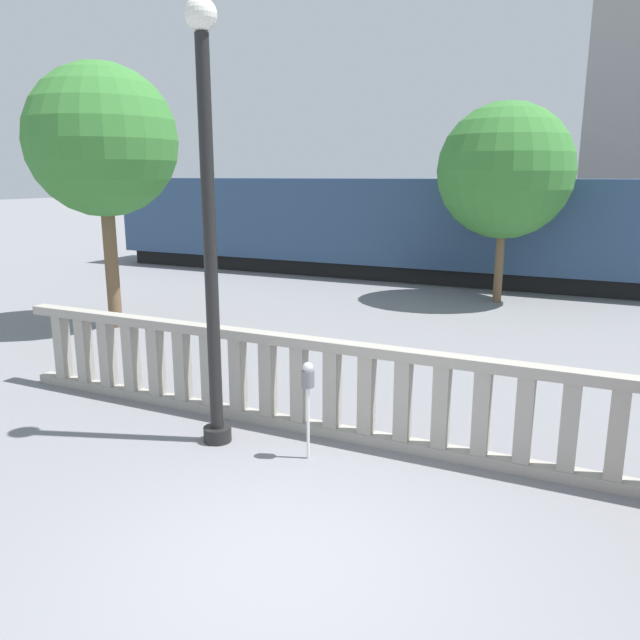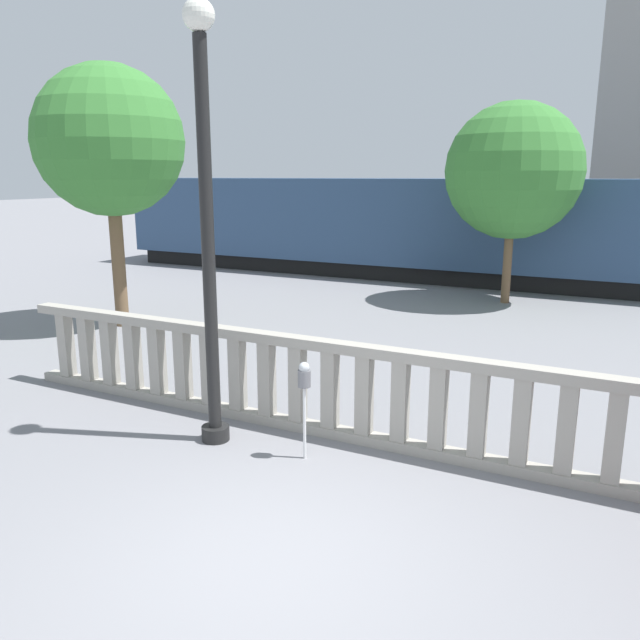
# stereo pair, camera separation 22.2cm
# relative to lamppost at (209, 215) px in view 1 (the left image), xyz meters

# --- Properties ---
(ground_plane) EXTENTS (160.00, 160.00, 0.00)m
(ground_plane) POSITION_rel_lamppost_xyz_m (2.10, -2.03, -3.06)
(ground_plane) COLOR slate
(balustrade) EXTENTS (12.64, 0.24, 1.37)m
(balustrade) POSITION_rel_lamppost_xyz_m (2.10, 0.83, -2.37)
(balustrade) COLOR #9E998E
(balustrade) RESTS_ON ground
(lamppost) EXTENTS (0.39, 0.39, 5.58)m
(lamppost) POSITION_rel_lamppost_xyz_m (0.00, 0.00, 0.00)
(lamppost) COLOR black
(lamppost) RESTS_ON ground
(parking_meter) EXTENTS (0.16, 0.16, 1.29)m
(parking_meter) POSITION_rel_lamppost_xyz_m (1.36, 0.05, -2.03)
(parking_meter) COLOR silver
(parking_meter) RESTS_ON ground
(train_near) EXTENTS (29.01, 2.76, 4.03)m
(train_near) POSITION_rel_lamppost_xyz_m (1.27, 14.47, -1.26)
(train_near) COLOR black
(train_near) RESTS_ON ground
(tree_left) EXTENTS (3.39, 3.39, 6.00)m
(tree_left) POSITION_rel_lamppost_xyz_m (-6.00, 4.48, 1.22)
(tree_left) COLOR brown
(tree_left) RESTS_ON ground
(tree_right) EXTENTS (3.69, 3.69, 5.50)m
(tree_right) POSITION_rel_lamppost_xyz_m (1.73, 11.45, 0.59)
(tree_right) COLOR brown
(tree_right) RESTS_ON ground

